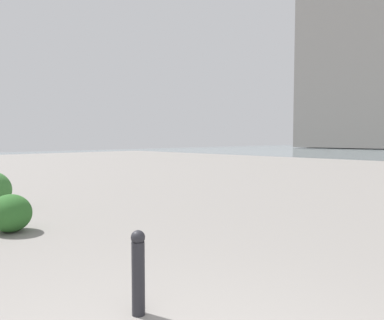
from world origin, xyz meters
TOP-DOWN VIEW (x-y plane):
  - building_annex at (23.07, -61.09)m, footprint 16.99×10.26m
  - bollard_near at (1.24, -0.88)m, footprint 0.13×0.13m
  - shrub_low at (5.18, -1.09)m, footprint 0.76×0.68m

SIDE VIEW (x-z plane):
  - shrub_low at x=5.18m, z-range 0.00..0.65m
  - bollard_near at x=1.24m, z-range 0.02..0.80m
  - building_annex at x=23.07m, z-range -1.03..32.72m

